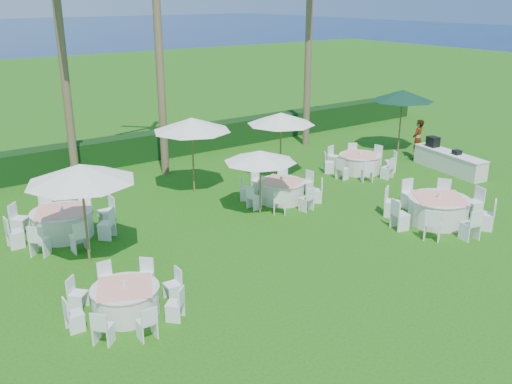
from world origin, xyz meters
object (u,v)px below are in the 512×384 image
Objects in this scene: umbrella_b at (260,156)px; umbrella_green at (403,95)px; banquet_table_a at (126,300)px; banquet_table_d at (63,222)px; buffet_table at (449,161)px; banquet_table_c at (438,209)px; umbrella_d at (281,118)px; banquet_table_e at (281,190)px; staff_person at (418,139)px; umbrella_c at (192,124)px; umbrella_a at (80,173)px; banquet_table_f at (360,163)px.

umbrella_b is 10.64m from umbrella_green.
umbrella_green is at bearing 20.66° from banquet_table_a.
buffet_table is at bearing -9.75° from banquet_table_d.
banquet_table_c is 1.27× the size of umbrella_d.
banquet_table_d is 1.11× the size of banquet_table_e.
umbrella_green is at bearing -123.81° from staff_person.
umbrella_c is 1.07× the size of umbrella_d.
buffet_table reaches higher than banquet_table_e.
staff_person is at bearing 5.95° from umbrella_a.
umbrella_b is (6.38, 3.44, 1.66)m from banquet_table_a.
umbrella_a reaches higher than umbrella_d.
staff_person reaches higher than banquet_table_c.
staff_person is (15.92, 1.66, -1.71)m from umbrella_a.
banquet_table_a is 0.81× the size of banquet_table_c.
umbrella_green reaches higher than umbrella_a.
umbrella_a is at bearing -161.28° from umbrella_d.
umbrella_b is 9.97m from staff_person.
banquet_table_e is 7.85m from umbrella_a.
umbrella_b is (-6.24, -1.45, 1.63)m from banquet_table_f.
umbrella_a reaches higher than banquet_table_e.
umbrella_c is at bearing 102.11° from umbrella_b.
banquet_table_d is 1.12× the size of umbrella_a.
buffet_table reaches higher than banquet_table_a.
banquet_table_d is 1.35× the size of umbrella_b.
banquet_table_c is (10.66, -0.61, 0.08)m from banquet_table_a.
banquet_table_c is 1.90× the size of staff_person.
buffet_table is 2.01× the size of staff_person.
staff_person is at bearing 78.73° from buffet_table.
umbrella_d reaches higher than staff_person.
staff_person is (3.57, -0.06, 0.51)m from banquet_table_f.
umbrella_d reaches higher than banquet_table_e.
banquet_table_f is at bearing 13.10° from umbrella_b.
umbrella_b is at bearing -77.89° from umbrella_c.
banquet_table_f is at bearing -18.33° from staff_person.
banquet_table_e is at bearing -10.98° from banquet_table_d.
umbrella_green is at bearing -0.21° from umbrella_d.
banquet_table_c is 1.14× the size of banquet_table_f.
umbrella_d is (-3.15, 1.40, 2.04)m from banquet_table_f.
umbrella_b is 9.56m from buffet_table.
umbrella_a is (-12.35, -1.72, 2.22)m from banquet_table_f.
umbrella_d is 7.04m from staff_person.
banquet_table_c is 12.03m from banquet_table_d.
umbrella_b is 0.84× the size of umbrella_green.
banquet_table_a is 0.95× the size of umbrella_a.
umbrella_d is at bearing 52.76° from banquet_table_e.
umbrella_b reaches higher than banquet_table_a.
buffet_table is (10.11, -3.94, -2.16)m from umbrella_c.
umbrella_green is 1.61× the size of staff_person.
banquet_table_a is 10.68m from banquet_table_c.
banquet_table_f is 1.24× the size of umbrella_b.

